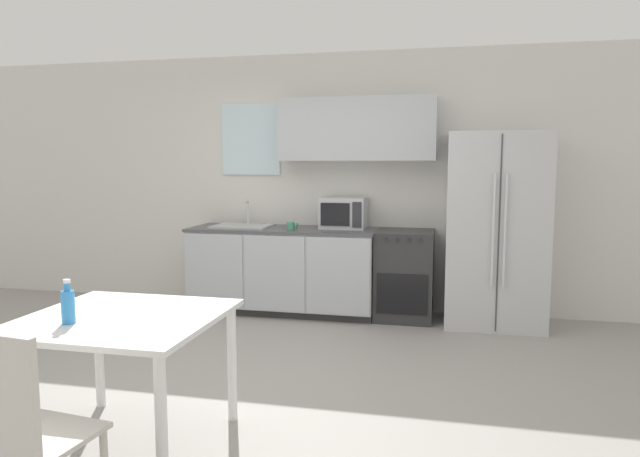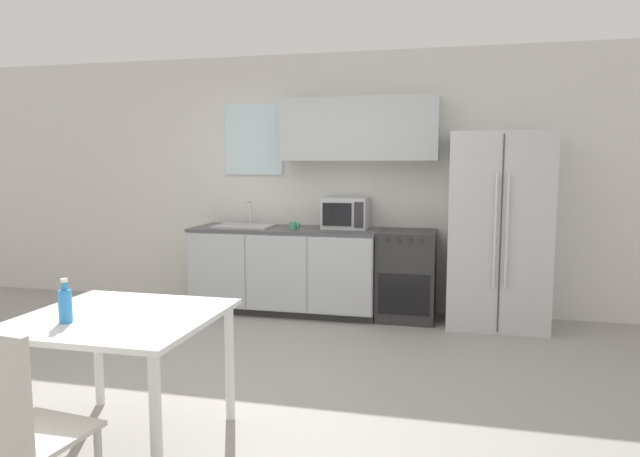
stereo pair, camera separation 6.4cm
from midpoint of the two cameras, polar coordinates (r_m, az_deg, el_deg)
name	(u,v)px [view 2 (the right image)]	position (r m, az deg, el deg)	size (l,w,h in m)	color
ground_plane	(253,381)	(4.25, -6.30, -14.94)	(12.00, 12.00, 0.00)	gray
wall_back	(328,175)	(6.10, 1.12, 5.40)	(12.00, 0.38, 2.70)	silver
kitchen_counter	(286,270)	(5.98, -3.15, -4.12)	(1.95, 0.67, 0.89)	#333333
oven_range	(406,275)	(5.78, 8.96, -4.62)	(0.56, 0.61, 0.89)	#2D2D2D
refrigerator	(498,230)	(5.67, 17.68, -0.18)	(0.92, 0.72, 1.84)	silver
kitchen_sink	(245,225)	(6.06, -7.22, 0.33)	(0.60, 0.44, 0.26)	#B7BABC
microwave	(346,213)	(5.86, 2.91, 1.56)	(0.46, 0.37, 0.32)	#B7BABC
coffee_mug	(293,226)	(5.72, -2.36, 0.27)	(0.11, 0.08, 0.08)	#3F8C66
dining_table	(120,333)	(3.31, -18.83, -9.82)	(1.02, 0.99, 0.74)	white
dining_chair_near	(13,424)	(2.64, -27.74, -16.88)	(0.44, 0.44, 0.93)	beige
drink_bottle	(65,305)	(3.21, -23.60, -7.00)	(0.07, 0.07, 0.23)	#338CD8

